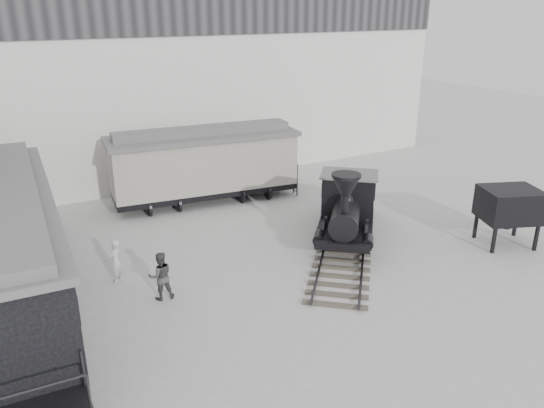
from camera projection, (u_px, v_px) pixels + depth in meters
ground at (340, 288)px, 18.95m from camera, size 90.00×90.00×0.00m
north_wall at (180, 81)px, 29.15m from camera, size 34.00×2.51×11.00m
locomotive at (347, 211)px, 22.44m from camera, size 8.33×9.10×3.58m
boxcar at (204, 163)px, 26.70m from camera, size 9.75×4.12×3.87m
passenger_coach at (8, 250)px, 16.97m from camera, size 3.90×14.53×3.85m
visitor_a at (116, 261)px, 19.17m from camera, size 0.70×0.69×1.63m
visitor_b at (161, 276)px, 17.98m from camera, size 0.92×0.76×1.73m
coal_hopper at (509, 209)px, 21.90m from camera, size 2.78×2.56×2.45m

